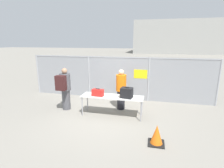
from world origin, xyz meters
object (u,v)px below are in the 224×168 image
(inspection_table, at_px, (112,98))
(traveler_hooded, at_px, (65,87))
(utility_trailer, at_px, (134,81))
(traffic_cone, at_px, (157,135))
(suitcase_black, at_px, (127,93))
(security_worker_near, at_px, (121,89))
(suitcase_red, at_px, (98,93))

(inspection_table, distance_m, traveler_hooded, 1.96)
(utility_trailer, xyz_separation_m, traffic_cone, (1.25, -5.59, -0.19))
(suitcase_black, bearing_deg, traveler_hooded, 176.41)
(suitcase_black, relative_size, traffic_cone, 0.82)
(security_worker_near, bearing_deg, suitcase_red, 43.37)
(security_worker_near, bearing_deg, suitcase_black, 109.39)
(inspection_table, distance_m, suitcase_black, 0.58)
(inspection_table, height_order, security_worker_near, security_worker_near)
(traveler_hooded, bearing_deg, suitcase_black, -26.32)
(security_worker_near, height_order, utility_trailer, security_worker_near)
(security_worker_near, bearing_deg, traffic_cone, 117.02)
(suitcase_black, bearing_deg, suitcase_red, -177.14)
(suitcase_red, xyz_separation_m, security_worker_near, (0.71, 0.80, -0.03))
(security_worker_near, height_order, traffic_cone, security_worker_near)
(inspection_table, xyz_separation_m, suitcase_black, (0.53, -0.03, 0.23))
(traffic_cone, bearing_deg, suitcase_red, 145.68)
(security_worker_near, relative_size, utility_trailer, 0.37)
(suitcase_red, relative_size, suitcase_black, 0.97)
(traffic_cone, bearing_deg, utility_trailer, 102.59)
(suitcase_black, distance_m, utility_trailer, 4.13)
(suitcase_black, xyz_separation_m, traveler_hooded, (-2.48, 0.16, -0.00))
(utility_trailer, bearing_deg, security_worker_near, -92.47)
(utility_trailer, bearing_deg, traffic_cone, -77.41)
(inspection_table, relative_size, traffic_cone, 4.20)
(inspection_table, relative_size, utility_trailer, 0.52)
(inspection_table, bearing_deg, suitcase_black, -3.59)
(suitcase_black, bearing_deg, inspection_table, 176.41)
(traffic_cone, bearing_deg, suitcase_black, 125.33)
(inspection_table, xyz_separation_m, suitcase_red, (-0.52, -0.09, 0.18))
(traffic_cone, bearing_deg, security_worker_near, 121.92)
(suitcase_red, distance_m, traffic_cone, 2.62)
(utility_trailer, relative_size, traffic_cone, 8.15)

